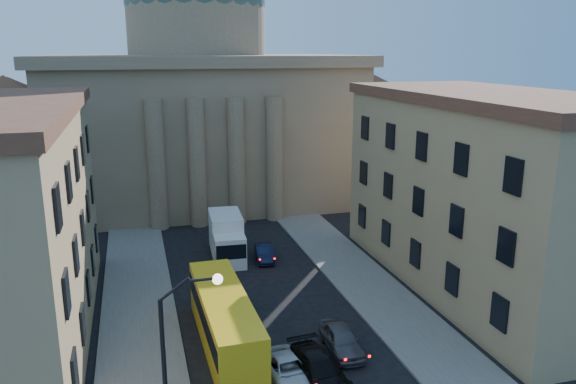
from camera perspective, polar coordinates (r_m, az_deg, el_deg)
sidewalk_left at (r=35.60m, az=-14.73°, el=-15.70°), size 5.00×60.00×0.15m
sidewalk_right at (r=39.29m, az=11.51°, el=-12.51°), size 5.00×60.00×0.15m
church at (r=69.20m, az=-8.95°, el=9.34°), size 68.02×28.76×36.60m
building_right at (r=44.27m, az=19.48°, el=0.16°), size 11.60×26.60×14.70m
street_lamp at (r=24.36m, az=-11.21°, el=-16.32°), size 2.62×0.44×8.83m
car_left_mid at (r=32.06m, az=-0.02°, el=-17.60°), size 2.75×4.94×1.31m
car_right_mid at (r=31.84m, az=3.24°, el=-17.60°), size 2.68×5.56×1.56m
car_right_far at (r=34.80m, az=5.45°, el=-14.70°), size 1.94×4.54×1.53m
car_right_distant at (r=48.55m, az=-2.44°, el=-6.16°), size 1.85×4.14×1.32m
city_bus at (r=34.98m, az=-6.46°, el=-12.67°), size 2.94×11.85×3.33m
box_truck at (r=49.07m, az=-6.22°, el=-4.67°), size 3.05×6.85×3.68m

